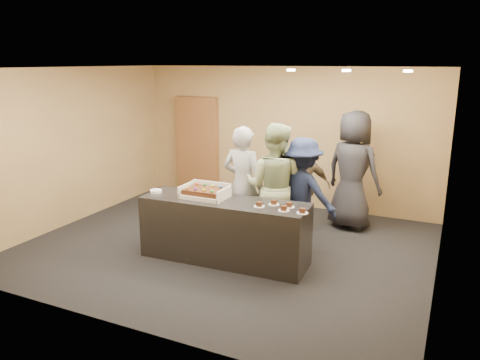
% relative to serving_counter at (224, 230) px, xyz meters
% --- Properties ---
extents(room, '(6.04, 6.00, 2.70)m').
position_rel_serving_counter_xyz_m(room, '(-0.20, 0.47, 0.90)').
color(room, black).
rests_on(room, ground).
extents(serving_counter, '(2.43, 0.80, 0.90)m').
position_rel_serving_counter_xyz_m(serving_counter, '(0.00, 0.00, 0.00)').
color(serving_counter, black).
rests_on(serving_counter, floor).
extents(storage_cabinet, '(0.94, 0.15, 2.08)m').
position_rel_serving_counter_xyz_m(storage_cabinet, '(-2.10, 2.88, 0.59)').
color(storage_cabinet, brown).
rests_on(storage_cabinet, floor).
extents(cake_box, '(0.64, 0.44, 0.19)m').
position_rel_serving_counter_xyz_m(cake_box, '(-0.31, 0.02, 0.49)').
color(cake_box, white).
rests_on(cake_box, serving_counter).
extents(sheet_cake, '(0.54, 0.38, 0.11)m').
position_rel_serving_counter_xyz_m(sheet_cake, '(-0.31, 0.00, 0.55)').
color(sheet_cake, '#3B1D0D').
rests_on(sheet_cake, cake_box).
extents(plate_stack, '(0.17, 0.17, 0.04)m').
position_rel_serving_counter_xyz_m(plate_stack, '(-1.09, -0.08, 0.47)').
color(plate_stack, white).
rests_on(plate_stack, serving_counter).
extents(slice_a, '(0.15, 0.15, 0.07)m').
position_rel_serving_counter_xyz_m(slice_a, '(0.56, -0.07, 0.47)').
color(slice_a, white).
rests_on(slice_a, serving_counter).
extents(slice_b, '(0.15, 0.15, 0.07)m').
position_rel_serving_counter_xyz_m(slice_b, '(0.71, 0.10, 0.47)').
color(slice_b, white).
rests_on(slice_b, serving_counter).
extents(slice_c, '(0.15, 0.15, 0.07)m').
position_rel_serving_counter_xyz_m(slice_c, '(0.92, -0.09, 0.47)').
color(slice_c, white).
rests_on(slice_c, serving_counter).
extents(slice_d, '(0.15, 0.15, 0.07)m').
position_rel_serving_counter_xyz_m(slice_d, '(0.94, 0.08, 0.47)').
color(slice_d, white).
rests_on(slice_d, serving_counter).
extents(slice_e, '(0.15, 0.15, 0.07)m').
position_rel_serving_counter_xyz_m(slice_e, '(1.18, -0.09, 0.47)').
color(slice_e, white).
rests_on(slice_e, serving_counter).
extents(person_server_grey, '(0.69, 0.48, 1.85)m').
position_rel_serving_counter_xyz_m(person_server_grey, '(-0.07, 0.79, 0.47)').
color(person_server_grey, '#9F9FA3').
rests_on(person_server_grey, floor).
extents(person_sage_man, '(0.98, 0.79, 1.92)m').
position_rel_serving_counter_xyz_m(person_sage_man, '(0.46, 0.77, 0.51)').
color(person_sage_man, '#97A679').
rests_on(person_sage_man, floor).
extents(person_navy_man, '(1.19, 0.80, 1.70)m').
position_rel_serving_counter_xyz_m(person_navy_man, '(0.84, 0.94, 0.40)').
color(person_navy_man, '#161E3C').
rests_on(person_navy_man, floor).
extents(person_brown_extra, '(0.97, 0.67, 1.52)m').
position_rel_serving_counter_xyz_m(person_brown_extra, '(0.62, 1.72, 0.31)').
color(person_brown_extra, brown).
rests_on(person_brown_extra, floor).
extents(person_dark_suit, '(1.14, 0.93, 2.01)m').
position_rel_serving_counter_xyz_m(person_dark_suit, '(1.34, 2.16, 0.56)').
color(person_dark_suit, '#232227').
rests_on(person_dark_suit, floor).
extents(ceiling_spotlights, '(1.72, 0.12, 0.03)m').
position_rel_serving_counter_xyz_m(ceiling_spotlights, '(1.40, 0.97, 2.22)').
color(ceiling_spotlights, '#FFEAC6').
rests_on(ceiling_spotlights, ceiling).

